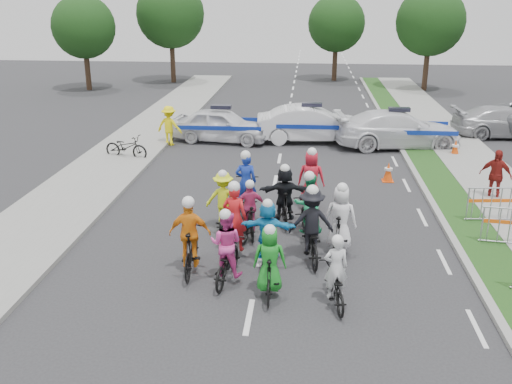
# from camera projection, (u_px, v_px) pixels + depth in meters

# --- Properties ---
(ground) EXTENTS (90.00, 90.00, 0.00)m
(ground) POSITION_uv_depth(u_px,v_px,m) (249.00, 317.00, 11.84)
(ground) COLOR #28282B
(ground) RESTS_ON ground
(curb_right) EXTENTS (0.20, 60.00, 0.12)m
(curb_right) POSITION_uv_depth(u_px,v_px,m) (447.00, 229.00, 16.08)
(curb_right) COLOR gray
(curb_right) RESTS_ON ground
(grass_strip) EXTENTS (1.20, 60.00, 0.11)m
(grass_strip) POSITION_uv_depth(u_px,v_px,m) (472.00, 230.00, 16.02)
(grass_strip) COLOR #154416
(grass_strip) RESTS_ON ground
(sidewalk_left) EXTENTS (3.00, 60.00, 0.13)m
(sidewalk_left) POSITION_uv_depth(u_px,v_px,m) (51.00, 215.00, 17.08)
(sidewalk_left) COLOR gray
(sidewalk_left) RESTS_ON ground
(rider_0) EXTENTS (0.83, 1.70, 1.66)m
(rider_0) POSITION_uv_depth(u_px,v_px,m) (335.00, 281.00, 12.17)
(rider_0) COLOR black
(rider_0) RESTS_ON ground
(rider_1) EXTENTS (0.74, 1.67, 1.75)m
(rider_1) POSITION_uv_depth(u_px,v_px,m) (270.00, 268.00, 12.44)
(rider_1) COLOR black
(rider_1) RESTS_ON ground
(rider_2) EXTENTS (0.86, 1.85, 1.82)m
(rider_2) POSITION_uv_depth(u_px,v_px,m) (227.00, 254.00, 13.12)
(rider_2) COLOR black
(rider_2) RESTS_ON ground
(rider_3) EXTENTS (1.01, 1.89, 1.97)m
(rider_3) POSITION_uv_depth(u_px,v_px,m) (191.00, 243.00, 13.51)
(rider_3) COLOR black
(rider_3) RESTS_ON ground
(rider_4) EXTENTS (1.19, 2.05, 2.01)m
(rider_4) POSITION_uv_depth(u_px,v_px,m) (311.00, 231.00, 14.15)
(rider_4) COLOR black
(rider_4) RESTS_ON ground
(rider_5) EXTENTS (1.39, 1.66, 1.73)m
(rider_5) POSITION_uv_depth(u_px,v_px,m) (268.00, 236.00, 13.96)
(rider_5) COLOR black
(rider_5) RESTS_ON ground
(rider_6) EXTENTS (1.08, 2.08, 2.02)m
(rider_6) POSITION_uv_depth(u_px,v_px,m) (235.00, 231.00, 14.43)
(rider_6) COLOR black
(rider_6) RESTS_ON ground
(rider_7) EXTENTS (0.90, 1.91, 1.94)m
(rider_7) POSITION_uv_depth(u_px,v_px,m) (340.00, 226.00, 14.51)
(rider_7) COLOR black
(rider_7) RESTS_ON ground
(rider_8) EXTENTS (1.03, 1.98, 1.93)m
(rider_8) POSITION_uv_depth(u_px,v_px,m) (308.00, 213.00, 15.47)
(rider_8) COLOR black
(rider_8) RESTS_ON ground
(rider_9) EXTENTS (0.89, 1.64, 1.66)m
(rider_9) POSITION_uv_depth(u_px,v_px,m) (250.00, 214.00, 15.56)
(rider_9) COLOR black
(rider_9) RESTS_ON ground
(rider_10) EXTENTS (1.00, 1.76, 1.79)m
(rider_10) POSITION_uv_depth(u_px,v_px,m) (224.00, 206.00, 15.99)
(rider_10) COLOR black
(rider_10) RESTS_ON ground
(rider_11) EXTENTS (1.51, 1.79, 1.84)m
(rider_11) POSITION_uv_depth(u_px,v_px,m) (285.00, 199.00, 16.35)
(rider_11) COLOR black
(rider_11) RESTS_ON ground
(rider_12) EXTENTS (0.76, 2.00, 2.02)m
(rider_12) POSITION_uv_depth(u_px,v_px,m) (246.00, 193.00, 17.13)
(rider_12) COLOR black
(rider_12) RESTS_ON ground
(rider_13) EXTENTS (0.90, 1.94, 1.98)m
(rider_13) POSITION_uv_depth(u_px,v_px,m) (311.00, 185.00, 17.53)
(rider_13) COLOR black
(rider_13) RESTS_ON ground
(police_car_0) EXTENTS (4.57, 2.39, 1.48)m
(police_car_0) POSITION_uv_depth(u_px,v_px,m) (221.00, 125.00, 25.56)
(police_car_0) COLOR white
(police_car_0) RESTS_ON ground
(police_car_1) EXTENTS (4.99, 2.12, 1.60)m
(police_car_1) POSITION_uv_depth(u_px,v_px,m) (311.00, 124.00, 25.48)
(police_car_1) COLOR white
(police_car_1) RESTS_ON ground
(police_car_2) EXTENTS (5.67, 2.97, 1.57)m
(police_car_2) POSITION_uv_depth(u_px,v_px,m) (398.00, 129.00, 24.61)
(police_car_2) COLOR white
(police_car_2) RESTS_ON ground
(civilian_sedan) EXTENTS (4.97, 2.31, 1.40)m
(civilian_sedan) POSITION_uv_depth(u_px,v_px,m) (506.00, 122.00, 26.36)
(civilian_sedan) COLOR #ABABB0
(civilian_sedan) RESTS_ON ground
(spectator_2) EXTENTS (1.07, 0.82, 1.70)m
(spectator_2) POSITION_uv_depth(u_px,v_px,m) (495.00, 175.00, 18.20)
(spectator_2) COLOR maroon
(spectator_2) RESTS_ON ground
(marshal_hiviz) EXTENTS (1.24, 0.88, 1.73)m
(marshal_hiviz) POSITION_uv_depth(u_px,v_px,m) (169.00, 126.00, 24.87)
(marshal_hiviz) COLOR #FFEB0D
(marshal_hiviz) RESTS_ON ground
(barrier_2) EXTENTS (2.04, 0.71, 1.12)m
(barrier_2) POSITION_uv_depth(u_px,v_px,m) (500.00, 206.00, 16.43)
(barrier_2) COLOR #A5A8AD
(barrier_2) RESTS_ON ground
(cone_0) EXTENTS (0.40, 0.40, 0.70)m
(cone_0) POSITION_uv_depth(u_px,v_px,m) (388.00, 172.00, 20.24)
(cone_0) COLOR #F24C0C
(cone_0) RESTS_ON ground
(cone_1) EXTENTS (0.40, 0.40, 0.70)m
(cone_1) POSITION_uv_depth(u_px,v_px,m) (455.00, 148.00, 23.32)
(cone_1) COLOR #F24C0C
(cone_1) RESTS_ON ground
(parked_bike) EXTENTS (1.96, 1.06, 0.98)m
(parked_bike) POSITION_uv_depth(u_px,v_px,m) (126.00, 147.00, 22.93)
(parked_bike) COLOR black
(parked_bike) RESTS_ON ground
(tree_0) EXTENTS (4.20, 4.20, 6.30)m
(tree_0) POSITION_uv_depth(u_px,v_px,m) (83.00, 27.00, 37.97)
(tree_0) COLOR #382619
(tree_0) RESTS_ON ground
(tree_1) EXTENTS (4.55, 4.55, 6.82)m
(tree_1) POSITION_uv_depth(u_px,v_px,m) (430.00, 22.00, 37.74)
(tree_1) COLOR #382619
(tree_1) RESTS_ON ground
(tree_3) EXTENTS (4.90, 4.90, 7.35)m
(tree_3) POSITION_uv_depth(u_px,v_px,m) (171.00, 14.00, 41.06)
(tree_3) COLOR #382619
(tree_3) RESTS_ON ground
(tree_4) EXTENTS (4.20, 4.20, 6.30)m
(tree_4) POSITION_uv_depth(u_px,v_px,m) (337.00, 23.00, 42.13)
(tree_4) COLOR #382619
(tree_4) RESTS_ON ground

